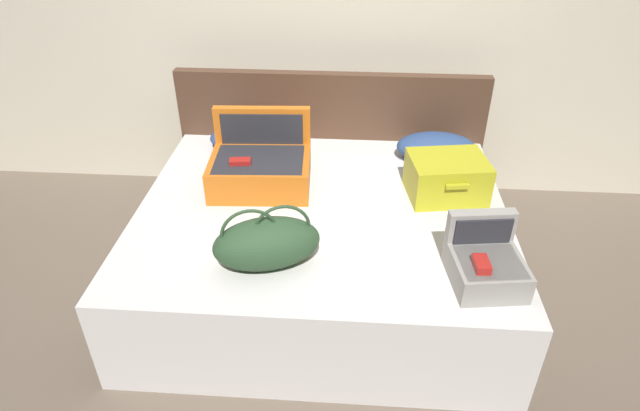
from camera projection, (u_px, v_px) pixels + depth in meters
ground_plane at (317, 330)px, 3.00m from camera, size 12.00×12.00×0.00m
back_wall at (334, 14)px, 3.66m from camera, size 8.00×0.10×2.60m
bed at (322, 247)px, 3.18m from camera, size 2.05×1.73×0.55m
headboard at (330, 143)px, 3.81m from camera, size 2.09×0.08×1.01m
hard_case_large at (261, 166)px, 3.18m from camera, size 0.60×0.49×0.41m
hard_case_medium at (447, 178)px, 3.08m from camera, size 0.47×0.40×0.23m
hard_case_small at (486, 264)px, 2.48m from camera, size 0.36×0.39×0.29m
duffel_bag at (267, 243)px, 2.55m from camera, size 0.57×0.41×0.33m
pillow_near_headboard at (436, 147)px, 3.46m from camera, size 0.51×0.30×0.17m
pillow_center_head at (243, 138)px, 3.60m from camera, size 0.46×0.30×0.15m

